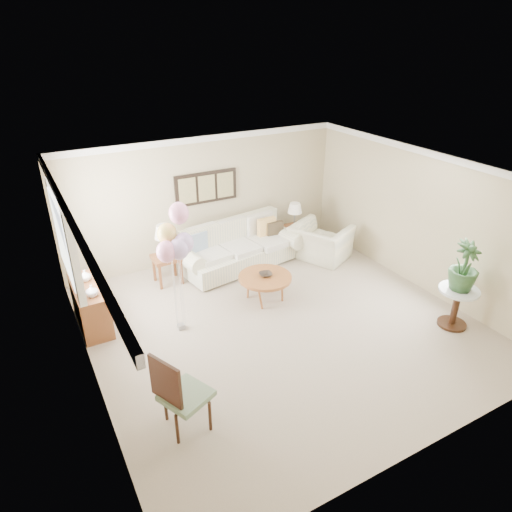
{
  "coord_description": "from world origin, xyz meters",
  "views": [
    {
      "loc": [
        -3.44,
        -5.38,
        4.46
      ],
      "look_at": [
        -0.14,
        0.6,
        1.05
      ],
      "focal_mm": 32.0,
      "sensor_mm": 36.0,
      "label": 1
    }
  ],
  "objects_px": {
    "accent_chair": "(179,392)",
    "balloon_cluster": "(175,239)",
    "coffee_table": "(265,278)",
    "sofa": "(237,249)",
    "armchair": "(320,242)"
  },
  "relations": [
    {
      "from": "sofa",
      "to": "coffee_table",
      "type": "height_order",
      "value": "sofa"
    },
    {
      "from": "coffee_table",
      "to": "armchair",
      "type": "distance_m",
      "value": 2.1
    },
    {
      "from": "coffee_table",
      "to": "accent_chair",
      "type": "distance_m",
      "value": 3.19
    },
    {
      "from": "accent_chair",
      "to": "armchair",
      "type": "bearing_deg",
      "value": 35.1
    },
    {
      "from": "sofa",
      "to": "armchair",
      "type": "height_order",
      "value": "sofa"
    },
    {
      "from": "sofa",
      "to": "accent_chair",
      "type": "height_order",
      "value": "accent_chair"
    },
    {
      "from": "armchair",
      "to": "balloon_cluster",
      "type": "xyz_separation_m",
      "value": [
        -3.53,
        -1.03,
        1.26
      ]
    },
    {
      "from": "sofa",
      "to": "armchair",
      "type": "bearing_deg",
      "value": -17.09
    },
    {
      "from": "coffee_table",
      "to": "balloon_cluster",
      "type": "bearing_deg",
      "value": -175.85
    },
    {
      "from": "sofa",
      "to": "balloon_cluster",
      "type": "relative_size",
      "value": 1.24
    },
    {
      "from": "sofa",
      "to": "accent_chair",
      "type": "distance_m",
      "value": 4.37
    },
    {
      "from": "accent_chair",
      "to": "balloon_cluster",
      "type": "bearing_deg",
      "value": 69.29
    },
    {
      "from": "accent_chair",
      "to": "balloon_cluster",
      "type": "distance_m",
      "value": 2.37
    },
    {
      "from": "armchair",
      "to": "accent_chair",
      "type": "distance_m",
      "value": 5.24
    },
    {
      "from": "coffee_table",
      "to": "armchair",
      "type": "relative_size",
      "value": 0.84
    }
  ]
}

